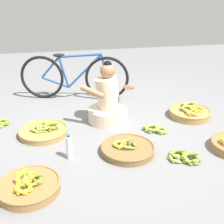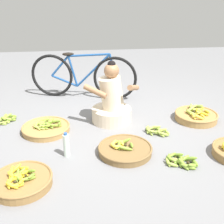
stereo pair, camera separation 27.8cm
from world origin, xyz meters
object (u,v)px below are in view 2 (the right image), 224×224
(bicycle_leaning, at_px, (83,76))
(banana_basket_back_center, at_px, (125,149))
(banana_basket_front_left, at_px, (196,116))
(loose_bananas_near_vendor, at_px, (181,161))
(loose_bananas_near_bicycle, at_px, (157,131))
(banana_basket_mid_left, at_px, (22,181))
(loose_bananas_back_right, at_px, (7,119))
(water_bottle, at_px, (66,145))
(vendor_woman_front, at_px, (112,103))
(banana_basket_front_center, at_px, (46,128))

(bicycle_leaning, bearing_deg, banana_basket_back_center, -77.19)
(bicycle_leaning, distance_m, banana_basket_front_left, 1.83)
(loose_bananas_near_vendor, bearing_deg, loose_bananas_near_bicycle, 96.32)
(banana_basket_back_center, xyz_separation_m, banana_basket_front_left, (1.08, 0.71, 0.02))
(loose_bananas_near_bicycle, bearing_deg, banana_basket_mid_left, -150.50)
(banana_basket_back_center, xyz_separation_m, loose_bananas_back_right, (-1.43, 0.96, -0.01))
(water_bottle, bearing_deg, loose_bananas_back_right, 130.88)
(loose_bananas_near_vendor, relative_size, water_bottle, 1.21)
(banana_basket_front_left, xyz_separation_m, water_bottle, (-1.70, -0.70, 0.07))
(loose_bananas_near_bicycle, distance_m, loose_bananas_near_vendor, 0.67)
(vendor_woman_front, distance_m, loose_bananas_near_vendor, 1.24)
(vendor_woman_front, distance_m, banana_basket_mid_left, 1.58)
(vendor_woman_front, bearing_deg, banana_basket_mid_left, -127.63)
(banana_basket_back_center, height_order, water_bottle, water_bottle)
(banana_basket_front_center, xyz_separation_m, loose_bananas_back_right, (-0.55, 0.35, -0.02))
(banana_basket_front_left, height_order, loose_bananas_near_bicycle, banana_basket_front_left)
(bicycle_leaning, bearing_deg, vendor_woman_front, -69.45)
(banana_basket_mid_left, height_order, water_bottle, water_bottle)
(loose_bananas_near_vendor, bearing_deg, vendor_woman_front, 118.37)
(banana_basket_mid_left, xyz_separation_m, loose_bananas_near_vendor, (1.54, 0.17, -0.02))
(banana_basket_mid_left, xyz_separation_m, water_bottle, (0.39, 0.45, 0.07))
(water_bottle, bearing_deg, banana_basket_mid_left, -131.03)
(vendor_woman_front, distance_m, loose_bananas_back_right, 1.41)
(banana_basket_mid_left, height_order, loose_bananas_near_vendor, banana_basket_mid_left)
(loose_bananas_back_right, bearing_deg, banana_basket_front_left, -5.63)
(loose_bananas_near_bicycle, relative_size, loose_bananas_near_vendor, 0.86)
(banana_basket_mid_left, bearing_deg, bicycle_leaning, 74.38)
(bicycle_leaning, bearing_deg, banana_basket_front_left, -34.84)
(vendor_woman_front, xyz_separation_m, loose_bananas_back_right, (-1.39, 0.15, -0.23))
(banana_basket_back_center, relative_size, loose_bananas_near_bicycle, 2.05)
(banana_basket_front_left, height_order, loose_bananas_back_right, banana_basket_front_left)
(vendor_woman_front, xyz_separation_m, banana_basket_front_center, (-0.84, -0.20, -0.22))
(banana_basket_front_left, xyz_separation_m, loose_bananas_near_vendor, (-0.55, -0.98, -0.03))
(banana_basket_mid_left, relative_size, banana_basket_front_left, 0.97)
(vendor_woman_front, height_order, loose_bananas_near_bicycle, vendor_woman_front)
(banana_basket_mid_left, height_order, banana_basket_front_center, banana_basket_mid_left)
(banana_basket_front_center, xyz_separation_m, water_bottle, (0.27, -0.60, 0.08))
(loose_bananas_near_bicycle, bearing_deg, loose_bananas_back_right, 163.46)
(bicycle_leaning, relative_size, water_bottle, 6.02)
(bicycle_leaning, height_order, loose_bananas_near_bicycle, bicycle_leaning)
(banana_basket_back_center, bearing_deg, banana_basket_front_center, 145.40)
(bicycle_leaning, height_order, water_bottle, bicycle_leaning)
(bicycle_leaning, bearing_deg, loose_bananas_near_vendor, -65.14)
(banana_basket_front_center, xyz_separation_m, loose_bananas_near_bicycle, (1.35, -0.21, -0.02))
(banana_basket_mid_left, xyz_separation_m, banana_basket_front_center, (0.12, 1.04, -0.01))
(banana_basket_mid_left, height_order, banana_basket_front_left, banana_basket_front_left)
(loose_bananas_back_right, bearing_deg, bicycle_leaning, 36.99)
(loose_bananas_near_bicycle, relative_size, water_bottle, 1.04)
(loose_bananas_near_bicycle, relative_size, loose_bananas_back_right, 0.96)
(loose_bananas_near_bicycle, distance_m, loose_bananas_back_right, 1.97)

